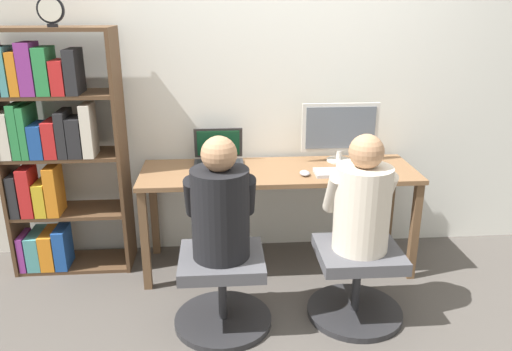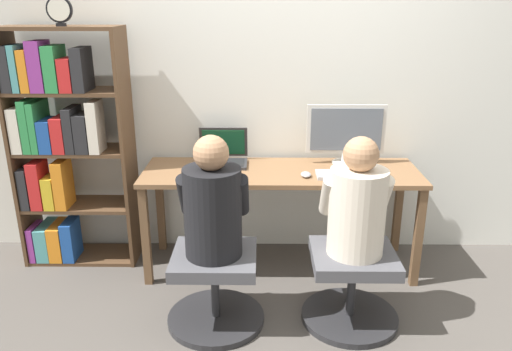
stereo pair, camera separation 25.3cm
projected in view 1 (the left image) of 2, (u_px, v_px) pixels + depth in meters
name	position (u px, v px, depth m)	size (l,w,h in m)	color
ground_plane	(282.00, 285.00, 3.25)	(14.00, 14.00, 0.00)	#4C4742
wall_back	(274.00, 71.00, 3.41)	(10.00, 0.05, 2.60)	silver
desk	(278.00, 181.00, 3.31)	(1.81, 0.57, 0.70)	brown
desktop_monitor	(340.00, 131.00, 3.38)	(0.53, 0.16, 0.41)	beige
laptop	(219.00, 157.00, 3.37)	(0.33, 0.27, 0.23)	#2D2D30
keyboard	(347.00, 172.00, 3.20)	(0.42, 0.16, 0.03)	#B2B2B7
computer_mouse_by_keyboard	(305.00, 173.00, 3.17)	(0.06, 0.09, 0.03)	#99999E
office_chair_left	(357.00, 280.00, 2.87)	(0.56, 0.56, 0.44)	#262628
office_chair_right	(222.00, 288.00, 2.80)	(0.56, 0.56, 0.44)	#262628
person_at_monitor	(362.00, 201.00, 2.72)	(0.38, 0.33, 0.66)	beige
person_at_laptop	(220.00, 206.00, 2.64)	(0.38, 0.33, 0.67)	black
bookshelf	(50.00, 151.00, 3.21)	(0.76, 0.32, 1.61)	#513823
desk_clock	(51.00, 10.00, 2.87)	(0.16, 0.03, 0.18)	black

